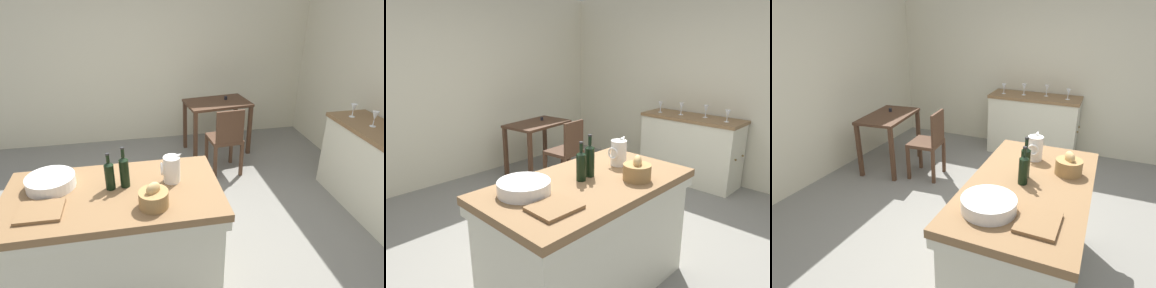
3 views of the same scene
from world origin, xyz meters
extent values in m
plane|color=slate|center=(0.00, 0.00, 0.00)|extent=(6.76, 6.76, 0.00)
cube|color=beige|center=(0.00, 2.60, 1.30)|extent=(5.32, 0.12, 2.60)
cube|color=brown|center=(-0.46, -0.42, 0.89)|extent=(1.60, 0.87, 0.06)
cube|color=beige|center=(-0.46, -0.42, 0.82)|extent=(1.58, 0.85, 0.08)
cube|color=beige|center=(-0.46, -0.42, 0.43)|extent=(1.52, 0.79, 0.86)
cube|color=brown|center=(2.26, 0.15, 0.90)|extent=(0.52, 1.35, 0.04)
cube|color=beige|center=(2.26, 0.15, 0.44)|extent=(0.49, 1.32, 0.88)
cube|color=#472D1E|center=(0.95, 1.89, 0.76)|extent=(0.96, 0.67, 0.04)
cube|color=#472D1E|center=(0.57, 1.59, 0.37)|extent=(0.06, 0.06, 0.74)
cube|color=#472D1E|center=(1.40, 1.70, 0.37)|extent=(0.06, 0.06, 0.74)
cube|color=#472D1E|center=(0.51, 2.08, 0.37)|extent=(0.06, 0.06, 0.74)
cube|color=#472D1E|center=(1.33, 2.19, 0.37)|extent=(0.06, 0.06, 0.74)
cylinder|color=black|center=(1.10, 1.96, 0.80)|extent=(0.04, 0.04, 0.05)
cube|color=#472D1E|center=(0.89, 1.27, 0.48)|extent=(0.43, 0.43, 0.04)
cube|color=#472D1E|center=(0.91, 1.09, 0.71)|extent=(0.36, 0.06, 0.42)
cube|color=#472D1E|center=(1.05, 1.47, 0.23)|extent=(0.04, 0.04, 0.46)
cube|color=#472D1E|center=(0.70, 1.44, 0.23)|extent=(0.04, 0.04, 0.46)
cube|color=#472D1E|center=(1.08, 1.11, 0.23)|extent=(0.04, 0.04, 0.46)
cube|color=#472D1E|center=(0.73, 1.08, 0.23)|extent=(0.04, 0.04, 0.46)
cylinder|color=silver|center=(-0.02, -0.35, 1.02)|extent=(0.13, 0.13, 0.21)
cone|color=silver|center=(0.04, -0.35, 1.14)|extent=(0.07, 0.04, 0.06)
torus|color=silver|center=(-0.09, -0.35, 1.03)|extent=(0.02, 0.10, 0.10)
cylinder|color=silver|center=(-0.92, -0.26, 0.96)|extent=(0.36, 0.36, 0.09)
cylinder|color=olive|center=(-0.18, -0.66, 0.98)|extent=(0.21, 0.21, 0.12)
ellipsoid|color=tan|center=(-0.18, -0.66, 1.06)|extent=(0.13, 0.12, 0.10)
cube|color=brown|center=(-0.94, -0.59, 0.93)|extent=(0.30, 0.25, 0.02)
cylinder|color=black|center=(-0.37, -0.36, 1.03)|extent=(0.07, 0.07, 0.22)
cone|color=black|center=(-0.37, -0.36, 1.15)|extent=(0.07, 0.07, 0.03)
cylinder|color=black|center=(-0.37, -0.36, 1.21)|extent=(0.03, 0.03, 0.08)
cylinder|color=black|center=(-0.37, -0.36, 1.24)|extent=(0.03, 0.03, 0.01)
cylinder|color=black|center=(-0.48, -0.37, 1.02)|extent=(0.07, 0.07, 0.20)
cone|color=black|center=(-0.48, -0.37, 1.13)|extent=(0.07, 0.07, 0.02)
cylinder|color=black|center=(-0.48, -0.37, 1.18)|extent=(0.03, 0.03, 0.07)
cylinder|color=black|center=(-0.48, -0.37, 1.21)|extent=(0.03, 0.03, 0.01)
cylinder|color=white|center=(2.25, 0.32, 0.93)|extent=(0.06, 0.06, 0.00)
cylinder|color=white|center=(2.25, 0.32, 0.96)|extent=(0.01, 0.01, 0.07)
cone|color=white|center=(2.25, 0.32, 1.05)|extent=(0.07, 0.07, 0.10)
cylinder|color=white|center=(2.21, 0.62, 0.93)|extent=(0.06, 0.06, 0.00)
cylinder|color=white|center=(2.21, 0.62, 0.96)|extent=(0.01, 0.01, 0.06)
cone|color=white|center=(2.21, 0.62, 1.04)|extent=(0.07, 0.07, 0.09)
camera|label=1|loc=(-0.30, -2.60, 2.31)|focal=31.70mm
camera|label=2|loc=(-2.25, -2.07, 1.90)|focal=33.29mm
camera|label=3|loc=(-2.63, -0.85, 2.11)|focal=30.86mm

